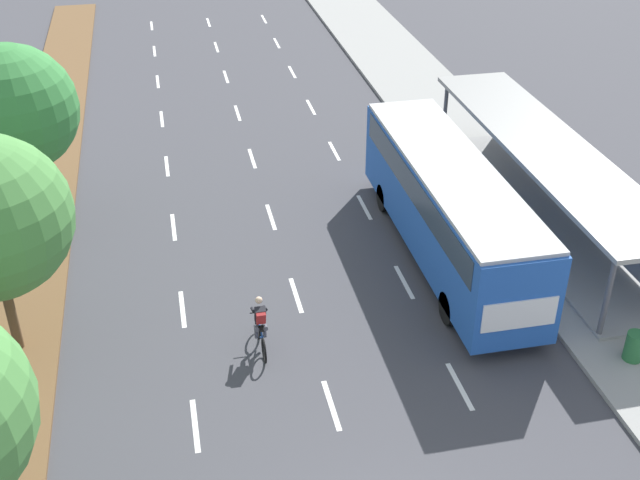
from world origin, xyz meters
TOP-DOWN VIEW (x-y plane):
  - median_strip at (-8.30, 20.00)m, footprint 2.60×52.00m
  - sidewalk_right at (9.25, 20.00)m, footprint 4.50×52.00m
  - lane_divider_left at (-3.50, 17.99)m, footprint 0.14×46.97m
  - lane_divider_center at (0.00, 17.99)m, footprint 0.14×46.97m
  - lane_divider_right at (3.50, 17.99)m, footprint 0.14×46.97m
  - bus_shelter at (9.53, 13.19)m, footprint 2.90×14.24m
  - bus at (5.25, 11.70)m, footprint 2.54×11.29m
  - cyclist at (-1.43, 8.11)m, footprint 0.46×1.82m
  - median_tree_third at (-8.22, 16.50)m, footprint 4.26×4.26m
  - trash_bin at (8.45, 5.40)m, footprint 0.52×0.52m

SIDE VIEW (x-z plane):
  - lane_divider_left at x=-3.50m, z-range 0.00..0.01m
  - lane_divider_center at x=0.00m, z-range 0.00..0.01m
  - lane_divider_right at x=3.50m, z-range 0.00..0.01m
  - median_strip at x=-8.30m, z-range 0.00..0.12m
  - sidewalk_right at x=9.25m, z-range 0.00..0.15m
  - trash_bin at x=8.45m, z-range 0.15..1.00m
  - cyclist at x=-1.43m, z-range -0.06..1.65m
  - bus_shelter at x=9.53m, z-range 0.43..3.29m
  - bus at x=5.25m, z-range 0.38..3.75m
  - median_tree_third at x=-8.22m, z-range 1.22..7.69m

